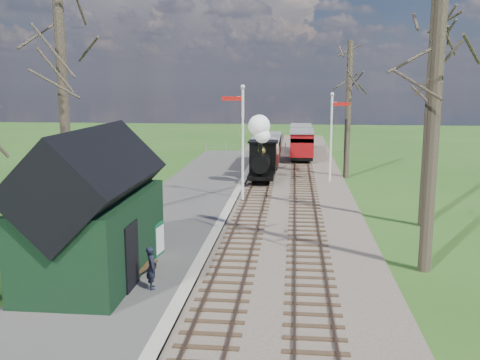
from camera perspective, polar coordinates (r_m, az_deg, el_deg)
The scene contains 19 objects.
ground at distance 13.67m, azimuth -3.44°, elevation -17.26°, with size 140.00×140.00×0.00m, color #254F18.
distant_hills at distance 79.58m, azimuth 5.19°, elevation -6.10°, with size 114.40×48.00×22.02m.
ballast_bed at distance 34.52m, azimuth 4.56°, elevation -0.13°, with size 8.00×60.00×0.10m, color brown.
track_near at distance 34.57m, azimuth 2.41°, elevation -0.01°, with size 1.60×60.00×0.15m.
track_far at distance 34.51m, azimuth 6.72°, elevation -0.09°, with size 1.60×60.00×0.15m.
platform at distance 27.24m, azimuth -6.00°, elevation -2.90°, with size 5.00×44.00×0.20m, color #474442.
coping_strip at distance 26.87m, azimuth -1.19°, elevation -3.02°, with size 0.40×44.00×0.21m, color #B2AD9E.
station_shed at distance 17.62m, azimuth -15.34°, elevation -3.34°, with size 3.25×6.30×4.78m.
semaphore_near at distance 28.21m, azimuth 0.16°, elevation 4.87°, with size 1.22×0.24×6.22m.
semaphore_far at distance 34.15m, azimuth 9.82°, elevation 5.23°, with size 1.22×0.24×5.72m.
bare_trees at distance 22.08m, azimuth 4.11°, elevation 7.44°, with size 15.51×22.39×12.00m.
fence_line at distance 48.32m, azimuth 3.77°, elevation 3.49°, with size 12.60×0.08×1.00m.
locomotive at distance 33.61m, azimuth 2.34°, elevation 2.91°, with size 1.69×3.95×4.24m.
coach at distance 39.68m, azimuth 2.89°, elevation 3.30°, with size 1.98×6.78×2.08m.
red_carriage_a at distance 43.52m, azimuth 6.59°, elevation 3.80°, with size 1.90×4.70×2.00m.
red_carriage_b at distance 48.99m, azimuth 6.52°, elevation 4.54°, with size 1.90×4.70×2.00m.
sign_board at distance 19.47m, azimuth -8.63°, elevation -6.28°, with size 0.20×0.81×1.18m.
bench at distance 17.81m, azimuth -10.71°, elevation -8.63°, with size 0.73×1.51×0.83m.
person at distance 16.46m, azimuth -9.42°, elevation -9.21°, with size 0.48×0.31×1.31m, color black.
Camera 1 is at (2.01, -11.94, 6.34)m, focal length 40.00 mm.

